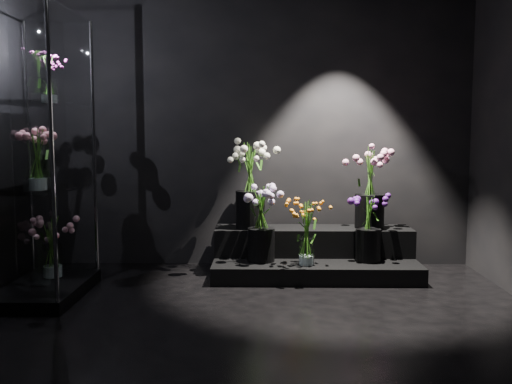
{
  "coord_description": "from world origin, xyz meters",
  "views": [
    {
      "loc": [
        0.05,
        -3.47,
        1.28
      ],
      "look_at": [
        -0.03,
        1.2,
        0.79
      ],
      "focal_mm": 40.0,
      "sensor_mm": 36.0,
      "label": 1
    }
  ],
  "objects": [
    {
      "name": "bouquet_case_base_pink",
      "position": [
        -1.69,
        1.07,
        0.36
      ],
      "size": [
        0.34,
        0.34,
        0.49
      ],
      "rotation": [
        0.0,
        0.0,
        0.16
      ],
      "color": "white",
      "rests_on": "display_case"
    },
    {
      "name": "bouquet_orange_bells",
      "position": [
        0.4,
        1.32,
        0.43
      ],
      "size": [
        0.27,
        0.27,
        0.55
      ],
      "rotation": [
        0.0,
        0.0,
        0.06
      ],
      "color": "white",
      "rests_on": "display_riser"
    },
    {
      "name": "wall_front",
      "position": [
        0.0,
        -2.0,
        1.4
      ],
      "size": [
        4.0,
        0.0,
        4.0
      ],
      "primitive_type": "plane",
      "rotation": [
        -1.57,
        0.0,
        0.0
      ],
      "color": "black",
      "rests_on": "floor"
    },
    {
      "name": "display_riser",
      "position": [
        0.49,
        1.64,
        0.17
      ],
      "size": [
        1.81,
        0.8,
        0.4
      ],
      "color": "black",
      "rests_on": "floor"
    },
    {
      "name": "bouquet_lilac",
      "position": [
        0.01,
        1.45,
        0.52
      ],
      "size": [
        0.35,
        0.35,
        0.66
      ],
      "rotation": [
        0.0,
        0.0,
        0.03
      ],
      "color": "black",
      "rests_on": "display_riser"
    },
    {
      "name": "bouquet_pink_roses",
      "position": [
        1.01,
        1.74,
        0.81
      ],
      "size": [
        0.45,
        0.45,
        0.73
      ],
      "rotation": [
        0.0,
        0.0,
        0.28
      ],
      "color": "black",
      "rests_on": "display_riser"
    },
    {
      "name": "display_case",
      "position": [
        -1.68,
        0.85,
        1.1
      ],
      "size": [
        0.6,
        1.0,
        2.19
      ],
      "color": "black",
      "rests_on": "floor"
    },
    {
      "name": "bouquet_purple",
      "position": [
        0.95,
        1.46,
        0.49
      ],
      "size": [
        0.32,
        0.32,
        0.59
      ],
      "rotation": [
        0.0,
        0.0,
        0.02
      ],
      "color": "black",
      "rests_on": "display_riser"
    },
    {
      "name": "bouquet_case_pink",
      "position": [
        -1.63,
        0.68,
        1.09
      ],
      "size": [
        0.34,
        0.34,
        0.45
      ],
      "rotation": [
        0.0,
        0.0,
        -0.3
      ],
      "color": "white",
      "rests_on": "display_case"
    },
    {
      "name": "floor",
      "position": [
        0.0,
        0.0,
        0.0
      ],
      "size": [
        4.0,
        4.0,
        0.0
      ],
      "primitive_type": "plane",
      "color": "black",
      "rests_on": "ground"
    },
    {
      "name": "bouquet_cream_roses",
      "position": [
        -0.09,
        1.71,
        0.84
      ],
      "size": [
        0.51,
        0.51,
        0.78
      ],
      "rotation": [
        0.0,
        0.0,
        -0.42
      ],
      "color": "black",
      "rests_on": "display_riser"
    },
    {
      "name": "wall_back",
      "position": [
        0.0,
        2.0,
        1.4
      ],
      "size": [
        4.0,
        0.0,
        4.0
      ],
      "primitive_type": "plane",
      "rotation": [
        1.57,
        0.0,
        0.0
      ],
      "color": "black",
      "rests_on": "floor"
    },
    {
      "name": "bouquet_case_magenta",
      "position": [
        -1.63,
        0.96,
        1.69
      ],
      "size": [
        0.3,
        0.3,
        0.37
      ],
      "rotation": [
        0.0,
        0.0,
        -0.41
      ],
      "color": "white",
      "rests_on": "display_case"
    }
  ]
}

